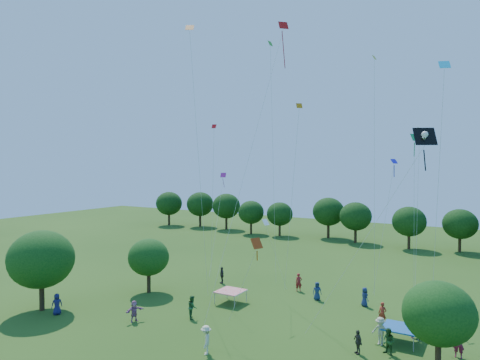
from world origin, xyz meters
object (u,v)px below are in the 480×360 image
object	(u,v)px
near_tree_east	(439,313)
red_high_kite	(273,70)
tent_red_stripe	(231,291)
tent_blue	(400,328)
near_tree_north	(149,257)
pirate_kite	(422,141)
near_tree_west	(41,259)

from	to	relation	value
near_tree_east	red_high_kite	bearing A→B (deg)	162.72
near_tree_east	tent_red_stripe	world-z (taller)	near_tree_east
red_high_kite	tent_blue	bearing A→B (deg)	-5.82
near_tree_north	tent_red_stripe	world-z (taller)	near_tree_north
near_tree_north	tent_blue	bearing A→B (deg)	0.18
tent_blue	pirate_kite	world-z (taller)	pirate_kite
near_tree_east	tent_blue	world-z (taller)	near_tree_east
near_tree_north	tent_red_stripe	bearing A→B (deg)	8.66
pirate_kite	red_high_kite	bearing A→B (deg)	156.48
near_tree_east	near_tree_west	bearing A→B (deg)	-169.58
near_tree_north	pirate_kite	bearing A→B (deg)	-9.51
tent_blue	red_high_kite	distance (m)	21.17
pirate_kite	tent_blue	bearing A→B (deg)	112.95
tent_red_stripe	red_high_kite	bearing A→B (deg)	-2.25
near_tree_east	red_high_kite	world-z (taller)	red_high_kite
pirate_kite	near_tree_east	bearing A→B (deg)	53.83
tent_blue	pirate_kite	bearing A→B (deg)	-67.05
tent_red_stripe	tent_blue	xyz separation A→B (m)	(14.25, -1.20, 0.00)
red_high_kite	near_tree_east	bearing A→B (deg)	-17.28
tent_blue	red_high_kite	world-z (taller)	red_high_kite
near_tree_west	tent_blue	xyz separation A→B (m)	(26.68, 8.33, -3.20)
near_tree_west	near_tree_east	size ratio (longest dim) A/B	1.26
near_tree_west	tent_red_stripe	distance (m)	15.99
near_tree_north	tent_red_stripe	xyz separation A→B (m)	(8.31, 1.27, -2.29)
near_tree_east	red_high_kite	size ratio (longest dim) A/B	0.23
near_tree_west	near_tree_north	bearing A→B (deg)	63.47
tent_red_stripe	red_high_kite	world-z (taller)	red_high_kite
near_tree_west	near_tree_north	world-z (taller)	near_tree_west
near_tree_north	tent_blue	size ratio (longest dim) A/B	2.30
tent_blue	pirate_kite	distance (m)	13.12
near_tree_west	red_high_kite	world-z (taller)	red_high_kite
red_high_kite	tent_red_stripe	bearing A→B (deg)	177.75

